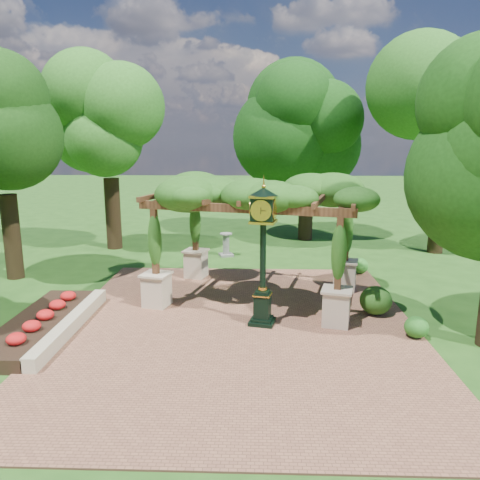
{
  "coord_description": "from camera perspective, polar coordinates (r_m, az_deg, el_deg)",
  "views": [
    {
      "loc": [
        0.47,
        -11.46,
        5.17
      ],
      "look_at": [
        0.0,
        2.5,
        2.2
      ],
      "focal_mm": 35.0,
      "sensor_mm": 36.0,
      "label": 1
    }
  ],
  "objects": [
    {
      "name": "shrub_front",
      "position": [
        13.46,
        20.71,
        -9.91
      ],
      "size": [
        0.83,
        0.83,
        0.57
      ],
      "primitive_type": "ellipsoid",
      "rotation": [
        0.0,
        0.0,
        0.4
      ],
      "color": "#22601B",
      "rests_on": "brick_plaza"
    },
    {
      "name": "flower_bed",
      "position": [
        14.27,
        -23.29,
        -9.49
      ],
      "size": [
        1.5,
        5.0,
        0.36
      ],
      "primitive_type": "cube",
      "color": "red",
      "rests_on": "ground"
    },
    {
      "name": "tree_north",
      "position": [
        24.77,
        8.31,
        13.4
      ],
      "size": [
        5.01,
        5.01,
        8.49
      ],
      "color": "black",
      "rests_on": "ground"
    },
    {
      "name": "pergola",
      "position": [
        15.05,
        1.99,
        5.04
      ],
      "size": [
        7.29,
        5.53,
        4.08
      ],
      "rotation": [
        0.0,
        0.0,
        -0.25
      ],
      "color": "beige",
      "rests_on": "brick_plaza"
    },
    {
      "name": "ground",
      "position": [
        12.58,
        -0.39,
        -12.26
      ],
      "size": [
        120.0,
        120.0,
        0.0
      ],
      "primitive_type": "plane",
      "color": "#1E4714",
      "rests_on": "ground"
    },
    {
      "name": "pedestal_clock",
      "position": [
        12.94,
        2.82,
        -0.43
      ],
      "size": [
        0.94,
        0.94,
        3.98
      ],
      "rotation": [
        0.0,
        0.0,
        -0.22
      ],
      "color": "black",
      "rests_on": "brick_plaza"
    },
    {
      "name": "sundial",
      "position": [
        21.34,
        -1.71,
        -0.74
      ],
      "size": [
        0.74,
        0.74,
        1.06
      ],
      "rotation": [
        0.0,
        0.0,
        0.32
      ],
      "color": "gray",
      "rests_on": "ground"
    },
    {
      "name": "border_wall",
      "position": [
        13.91,
        -19.89,
        -9.68
      ],
      "size": [
        0.35,
        5.0,
        0.4
      ],
      "primitive_type": "cube",
      "color": "#C6B793",
      "rests_on": "ground"
    },
    {
      "name": "shrub_mid",
      "position": [
        14.75,
        16.22,
        -7.08
      ],
      "size": [
        1.19,
        1.19,
        0.86
      ],
      "primitive_type": "ellipsoid",
      "rotation": [
        0.0,
        0.0,
        -0.29
      ],
      "color": "#255117",
      "rests_on": "brick_plaza"
    },
    {
      "name": "tree_west_near",
      "position": [
        19.36,
        -27.17,
        12.29
      ],
      "size": [
        3.65,
        3.65,
        8.33
      ],
      "color": "black",
      "rests_on": "ground"
    },
    {
      "name": "tree_east_far",
      "position": [
        23.44,
        23.95,
        14.47
      ],
      "size": [
        4.2,
        4.2,
        9.61
      ],
      "color": "#302313",
      "rests_on": "ground"
    },
    {
      "name": "brick_plaza",
      "position": [
        13.49,
        -0.22,
        -10.44
      ],
      "size": [
        10.0,
        12.0,
        0.04
      ],
      "primitive_type": "cube",
      "color": "brown",
      "rests_on": "ground"
    },
    {
      "name": "shrub_back",
      "position": [
        19.01,
        14.36,
        -3.06
      ],
      "size": [
        0.78,
        0.78,
        0.63
      ],
      "primitive_type": "ellipsoid",
      "rotation": [
        0.0,
        0.0,
        0.13
      ],
      "color": "#25641D",
      "rests_on": "brick_plaza"
    },
    {
      "name": "tree_west_far",
      "position": [
        23.28,
        -15.81,
        13.69
      ],
      "size": [
        3.64,
        3.64,
        8.85
      ],
      "color": "black",
      "rests_on": "ground"
    }
  ]
}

